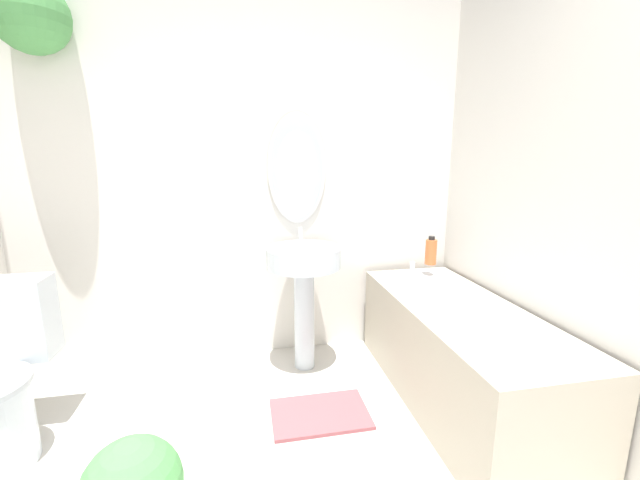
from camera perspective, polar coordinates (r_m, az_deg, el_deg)
name	(u,v)px	position (r m, az deg, el deg)	size (l,w,h in m)	color
wall_back	(225,164)	(2.62, -13.64, 10.71)	(3.00, 0.39, 2.40)	silver
wall_right	(585,191)	(2.11, 34.10, 5.91)	(0.06, 2.36, 2.40)	silver
pedestal_sink	(304,275)	(2.47, -2.36, -5.17)	(0.46, 0.46, 0.90)	silver
bathtub	(458,352)	(2.39, 19.48, -15.06)	(0.60, 1.49, 0.64)	#B2A893
shampoo_bottle	(431,251)	(2.76, 15.83, -1.60)	(0.08, 0.08, 0.19)	#DB6633
bath_mat	(320,414)	(2.28, 0.00, -23.96)	(0.51, 0.34, 0.02)	#934C51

